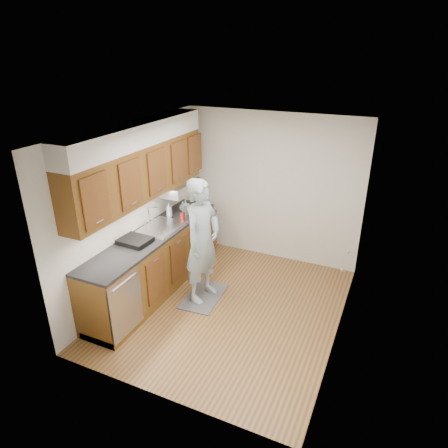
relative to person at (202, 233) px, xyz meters
name	(u,v)px	position (x,y,z in m)	size (l,w,h in m)	color
floor	(229,307)	(0.45, -0.09, -1.04)	(3.50, 3.50, 0.00)	olive
ceiling	(230,131)	(0.45, -0.09, 1.46)	(3.50, 3.50, 0.00)	white
wall_left	(134,210)	(-1.05, -0.09, 0.21)	(0.02, 3.50, 2.50)	silver
wall_right	(347,250)	(1.95, -0.09, 0.21)	(0.02, 3.50, 2.50)	silver
wall_back	(271,188)	(0.45, 1.66, 0.21)	(3.00, 0.02, 2.50)	silver
counter	(155,260)	(-0.75, -0.09, -0.55)	(0.64, 2.80, 1.30)	brown
upper_cabinets	(142,163)	(-0.89, -0.05, 0.91)	(0.47, 2.80, 1.21)	brown
closet_door	(348,256)	(1.93, 0.21, -0.02)	(0.02, 1.22, 2.05)	silver
floor_mat	(204,296)	(0.00, 0.00, -1.04)	(0.49, 0.83, 0.02)	slate
person	(202,233)	(0.00, 0.00, 0.00)	(0.73, 0.48, 2.06)	#92A8B2
soap_bottle_a	(169,210)	(-0.86, 0.52, 0.02)	(0.09, 0.09, 0.24)	silver
soap_bottle_b	(186,206)	(-0.73, 0.82, 0.00)	(0.09, 0.09, 0.20)	silver
soap_bottle_c	(183,206)	(-0.80, 0.86, -0.03)	(0.12, 0.12, 0.15)	silver
soda_can	(183,217)	(-0.58, 0.47, -0.04)	(0.07, 0.07, 0.14)	#A6201C
steel_can	(186,210)	(-0.67, 0.73, -0.04)	(0.07, 0.07, 0.13)	#A5A5AA
dish_rack	(135,241)	(-0.80, -0.46, -0.07)	(0.41, 0.35, 0.07)	black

